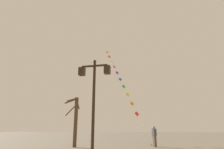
{
  "coord_description": "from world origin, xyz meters",
  "views": [
    {
      "loc": [
        1.29,
        -2.12,
        1.43
      ],
      "look_at": [
        -2.51,
        14.7,
        6.39
      ],
      "focal_mm": 30.52,
      "sensor_mm": 36.0,
      "label": 1
    }
  ],
  "objects_px": {
    "twin_lantern_lamp_post": "(94,88)",
    "kite_train": "(120,79)",
    "bare_tree": "(75,119)",
    "kite_flyer": "(154,136)"
  },
  "relations": [
    {
      "from": "twin_lantern_lamp_post",
      "to": "bare_tree",
      "type": "height_order",
      "value": "twin_lantern_lamp_post"
    },
    {
      "from": "kite_train",
      "to": "bare_tree",
      "type": "relative_size",
      "value": 3.48
    },
    {
      "from": "twin_lantern_lamp_post",
      "to": "bare_tree",
      "type": "xyz_separation_m",
      "value": [
        -3.94,
        7.1,
        -1.03
      ]
    },
    {
      "from": "twin_lantern_lamp_post",
      "to": "kite_flyer",
      "type": "relative_size",
      "value": 2.76
    },
    {
      "from": "twin_lantern_lamp_post",
      "to": "kite_train",
      "type": "distance_m",
      "value": 16.62
    },
    {
      "from": "kite_train",
      "to": "bare_tree",
      "type": "height_order",
      "value": "kite_train"
    },
    {
      "from": "kite_train",
      "to": "kite_flyer",
      "type": "height_order",
      "value": "kite_train"
    },
    {
      "from": "twin_lantern_lamp_post",
      "to": "kite_flyer",
      "type": "height_order",
      "value": "twin_lantern_lamp_post"
    },
    {
      "from": "twin_lantern_lamp_post",
      "to": "kite_train",
      "type": "relative_size",
      "value": 0.33
    },
    {
      "from": "kite_train",
      "to": "kite_flyer",
      "type": "distance_m",
      "value": 10.75
    }
  ]
}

